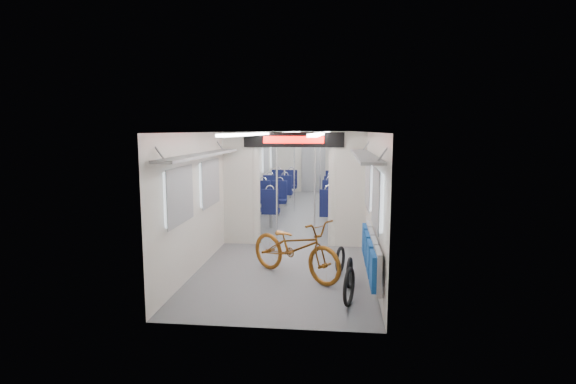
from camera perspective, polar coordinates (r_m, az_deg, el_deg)
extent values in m
plane|color=#515456|center=(11.29, 1.70, -4.10)|extent=(12.00, 12.00, 0.00)
cube|color=beige|center=(11.31, -5.63, 1.79)|extent=(0.02, 12.00, 2.30)
cube|color=beige|center=(11.09, 9.21, 1.61)|extent=(0.02, 12.00, 2.30)
cube|color=beige|center=(17.07, 3.25, 3.85)|extent=(2.90, 0.02, 2.30)
cube|color=beige|center=(5.22, -3.29, -5.29)|extent=(2.90, 0.02, 2.30)
cube|color=silver|center=(11.04, 1.74, 7.66)|extent=(2.90, 12.00, 0.02)
cube|color=white|center=(11.10, -1.11, 7.50)|extent=(0.12, 11.40, 0.04)
cube|color=white|center=(11.02, 4.62, 7.48)|extent=(0.12, 11.40, 0.04)
cube|color=beige|center=(9.32, -6.14, -0.44)|extent=(0.65, 0.18, 2.00)
cube|color=beige|center=(9.12, 7.83, -0.65)|extent=(0.65, 0.18, 2.00)
cube|color=beige|center=(9.05, 0.78, 6.67)|extent=(2.90, 0.18, 0.30)
cylinder|color=beige|center=(9.26, -4.17, -0.47)|extent=(0.20, 0.20, 2.00)
cylinder|color=beige|center=(9.11, 5.79, -0.62)|extent=(0.20, 0.20, 2.00)
cube|color=black|center=(8.94, 0.72, 6.66)|extent=(2.00, 0.03, 0.30)
cube|color=#FF0C07|center=(8.92, 0.70, 6.65)|extent=(1.20, 0.02, 0.14)
cube|color=silver|center=(6.67, -13.73, -0.43)|extent=(0.04, 1.00, 0.75)
cube|color=silver|center=(6.31, 11.34, -0.83)|extent=(0.04, 1.00, 0.75)
cube|color=silver|center=(8.18, -9.96, 1.16)|extent=(0.04, 1.00, 0.75)
cube|color=silver|center=(7.89, 10.29, 0.91)|extent=(0.04, 1.00, 0.75)
cube|color=silver|center=(10.79, -6.03, 2.83)|extent=(0.04, 1.00, 0.75)
cube|color=silver|center=(10.57, 9.23, 2.67)|extent=(0.04, 1.00, 0.75)
cube|color=silver|center=(12.65, -4.23, 3.58)|extent=(0.04, 1.00, 0.75)
cube|color=silver|center=(12.46, 8.75, 3.45)|extent=(0.04, 1.00, 0.75)
cube|color=silver|center=(14.52, -2.90, 4.14)|extent=(0.04, 1.00, 0.75)
cube|color=silver|center=(14.35, 8.40, 4.02)|extent=(0.04, 1.00, 0.75)
cube|color=silver|center=(16.30, -1.91, 4.54)|extent=(0.04, 1.00, 0.75)
cube|color=silver|center=(16.15, 8.15, 4.44)|extent=(0.04, 1.00, 0.75)
cube|color=gray|center=(7.33, -10.65, 4.70)|extent=(0.30, 3.60, 0.04)
cube|color=gray|center=(7.04, 9.65, 4.60)|extent=(0.30, 3.60, 0.04)
cube|color=gray|center=(13.19, -3.15, 6.15)|extent=(0.30, 7.60, 0.04)
cube|color=gray|center=(13.03, 8.02, 6.07)|extent=(0.30, 7.60, 0.04)
cube|color=gray|center=(17.02, 3.23, 3.33)|extent=(0.90, 0.05, 2.00)
imported|color=brown|center=(7.21, 0.94, -7.06)|extent=(1.84, 1.61, 0.96)
cube|color=gray|center=(5.83, 11.33, -9.81)|extent=(0.06, 0.48, 0.54)
cube|color=navy|center=(5.83, 10.73, -9.81)|extent=(0.06, 0.44, 0.46)
cube|color=gray|center=(6.36, 10.88, -8.32)|extent=(0.06, 0.48, 0.54)
cube|color=navy|center=(6.35, 10.33, -8.32)|extent=(0.06, 0.44, 0.46)
cube|color=gray|center=(6.89, 10.50, -7.05)|extent=(0.06, 0.48, 0.54)
cube|color=navy|center=(6.88, 10.00, -7.05)|extent=(0.06, 0.44, 0.46)
cube|color=gray|center=(7.42, 10.17, -5.96)|extent=(0.06, 0.48, 0.54)
cube|color=navy|center=(7.41, 9.71, -5.96)|extent=(0.06, 0.44, 0.46)
torus|color=black|center=(6.18, 7.75, -12.06)|extent=(0.19, 0.52, 0.53)
torus|color=black|center=(6.86, 7.81, -10.30)|extent=(0.13, 0.46, 0.46)
torus|color=black|center=(7.54, 6.65, -8.70)|extent=(0.18, 0.44, 0.44)
cube|color=#0B1034|center=(10.84, -2.17, -2.45)|extent=(0.41, 0.38, 0.10)
cylinder|color=gray|center=(10.88, -2.17, -3.61)|extent=(0.10, 0.10, 0.35)
cube|color=#0B1034|center=(10.64, -2.30, -1.01)|extent=(0.41, 0.07, 0.50)
torus|color=silver|center=(10.61, -2.31, 0.33)|extent=(0.21, 0.03, 0.21)
cube|color=#0B1034|center=(12.35, -1.15, -1.18)|extent=(0.41, 0.38, 0.10)
cylinder|color=gray|center=(12.39, -1.15, -2.20)|extent=(0.10, 0.10, 0.35)
cube|color=#0B1034|center=(12.46, -1.07, 0.30)|extent=(0.41, 0.07, 0.50)
torus|color=silver|center=(12.43, -1.07, 1.44)|extent=(0.21, 0.03, 0.21)
cube|color=#0B1034|center=(10.92, -4.62, -2.39)|extent=(0.41, 0.38, 0.10)
cylinder|color=gray|center=(10.96, -4.60, -3.55)|extent=(0.10, 0.10, 0.35)
cube|color=#0B1034|center=(10.72, -4.79, -0.96)|extent=(0.41, 0.07, 0.50)
torus|color=silver|center=(10.68, -4.80, 0.36)|extent=(0.21, 0.03, 0.21)
cube|color=#0B1034|center=(12.42, -3.31, -1.14)|extent=(0.41, 0.38, 0.10)
cylinder|color=gray|center=(12.45, -3.30, -2.16)|extent=(0.10, 0.10, 0.35)
cube|color=#0B1034|center=(12.52, -3.20, 0.33)|extent=(0.41, 0.07, 0.50)
torus|color=silver|center=(12.49, -3.21, 1.46)|extent=(0.21, 0.03, 0.21)
cube|color=#0B1034|center=(10.57, 5.24, -2.74)|extent=(0.44, 0.41, 0.10)
cylinder|color=gray|center=(10.62, 5.22, -3.93)|extent=(0.10, 0.10, 0.35)
cube|color=#0B1034|center=(10.35, 5.25, -1.17)|extent=(0.44, 0.08, 0.54)
torus|color=silver|center=(10.32, 5.27, 0.31)|extent=(0.22, 0.03, 0.22)
cube|color=#0B1034|center=(12.21, 5.35, -1.31)|extent=(0.44, 0.41, 0.10)
cylinder|color=gray|center=(12.25, 5.34, -2.35)|extent=(0.10, 0.10, 0.35)
cube|color=#0B1034|center=(12.33, 5.38, 0.28)|extent=(0.44, 0.08, 0.54)
torus|color=silver|center=(12.30, 5.40, 1.52)|extent=(0.22, 0.03, 0.22)
cube|color=#0B1034|center=(10.58, 7.79, -2.77)|extent=(0.44, 0.41, 0.10)
cylinder|color=gray|center=(10.62, 7.77, -3.97)|extent=(0.10, 0.10, 0.35)
cube|color=#0B1034|center=(10.36, 7.85, -1.20)|extent=(0.44, 0.08, 0.54)
torus|color=silver|center=(10.32, 7.88, 0.27)|extent=(0.22, 0.03, 0.22)
cube|color=#0B1034|center=(12.22, 7.56, -1.34)|extent=(0.44, 0.41, 0.10)
cylinder|color=gray|center=(12.26, 7.54, -2.38)|extent=(0.10, 0.10, 0.35)
cube|color=#0B1034|center=(12.34, 7.57, 0.25)|extent=(0.44, 0.08, 0.54)
torus|color=silver|center=(12.30, 7.59, 1.49)|extent=(0.22, 0.03, 0.22)
cube|color=#0B1034|center=(13.99, -0.30, -0.11)|extent=(0.42, 0.39, 0.10)
cylinder|color=gray|center=(14.02, -0.30, -1.02)|extent=(0.10, 0.10, 0.35)
cube|color=#0B1034|center=(13.79, -0.37, 1.06)|extent=(0.42, 0.08, 0.52)
torus|color=silver|center=(13.76, -0.37, 2.13)|extent=(0.22, 0.03, 0.22)
cube|color=#0B1034|center=(15.56, 0.35, 0.69)|extent=(0.42, 0.39, 0.10)
cylinder|color=gray|center=(15.59, 0.35, -0.13)|extent=(0.10, 0.10, 0.35)
cube|color=#0B1034|center=(15.68, 0.41, 1.88)|extent=(0.42, 0.08, 0.52)
torus|color=silver|center=(15.66, 0.41, 2.82)|extent=(0.22, 0.03, 0.22)
cube|color=#0B1034|center=(14.05, -2.21, -0.09)|extent=(0.42, 0.39, 0.10)
cylinder|color=gray|center=(14.08, -2.20, -0.99)|extent=(0.10, 0.10, 0.35)
cube|color=#0B1034|center=(13.85, -2.31, 1.09)|extent=(0.42, 0.08, 0.52)
torus|color=silver|center=(13.82, -2.31, 2.15)|extent=(0.22, 0.03, 0.22)
cube|color=#0B1034|center=(15.61, -1.37, 0.72)|extent=(0.42, 0.39, 0.10)
cylinder|color=gray|center=(15.64, -1.36, -0.10)|extent=(0.10, 0.10, 0.35)
cube|color=#0B1034|center=(15.73, -1.30, 1.90)|extent=(0.42, 0.08, 0.52)
torus|color=silver|center=(15.71, -1.30, 2.84)|extent=(0.22, 0.03, 0.22)
cube|color=#0B1034|center=(13.95, 5.45, -0.17)|extent=(0.41, 0.39, 0.10)
cylinder|color=gray|center=(13.98, 5.43, -1.08)|extent=(0.10, 0.10, 0.35)
cube|color=#0B1034|center=(13.75, 5.46, 0.99)|extent=(0.41, 0.07, 0.50)
torus|color=silver|center=(13.73, 5.47, 2.03)|extent=(0.21, 0.03, 0.21)
cube|color=#0B1034|center=(15.49, 5.51, 0.63)|extent=(0.41, 0.39, 0.10)
cylinder|color=gray|center=(15.52, 5.50, -0.20)|extent=(0.10, 0.10, 0.35)
cube|color=#0B1034|center=(15.61, 5.53, 1.80)|extent=(0.41, 0.07, 0.50)
torus|color=silver|center=(15.59, 5.54, 2.72)|extent=(0.21, 0.03, 0.21)
cube|color=#0B1034|center=(13.95, 7.38, -0.20)|extent=(0.41, 0.39, 0.10)
cylinder|color=gray|center=(13.98, 7.36, -1.11)|extent=(0.10, 0.10, 0.35)
cube|color=#0B1034|center=(13.76, 7.41, 0.96)|extent=(0.41, 0.07, 0.50)
torus|color=silver|center=(13.73, 7.43, 2.00)|extent=(0.21, 0.03, 0.21)
cube|color=#0B1034|center=(15.50, 7.25, 0.60)|extent=(0.41, 0.39, 0.10)
cylinder|color=gray|center=(15.53, 7.24, -0.22)|extent=(0.10, 0.10, 0.35)
cube|color=#0B1034|center=(15.62, 7.26, 1.77)|extent=(0.41, 0.07, 0.50)
torus|color=silver|center=(15.59, 7.27, 2.70)|extent=(0.21, 0.03, 0.21)
cylinder|color=silver|center=(9.53, -1.43, 0.70)|extent=(0.04, 0.04, 2.30)
cylinder|color=silver|center=(9.60, 3.41, 0.74)|extent=(0.04, 0.04, 2.30)
cylinder|color=silver|center=(12.86, 0.81, 2.55)|extent=(0.04, 0.04, 2.30)
cylinder|color=silver|center=(12.58, 4.10, 2.42)|extent=(0.04, 0.04, 2.30)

